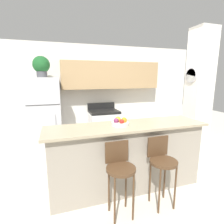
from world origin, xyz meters
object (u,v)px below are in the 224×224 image
object	(u,v)px
bar_stool_left	(120,169)
fruit_bowl	(120,122)
stove_range	(104,127)
trash_bin	(73,146)
refrigerator	(45,116)
potted_plant_on_fridge	(41,66)
bar_stool_right	(162,162)

from	to	relation	value
bar_stool_left	fruit_bowl	bearing A→B (deg)	69.66
stove_range	trash_bin	bearing A→B (deg)	-158.84
refrigerator	potted_plant_on_fridge	bearing A→B (deg)	115.97
stove_range	potted_plant_on_fridge	xyz separation A→B (m)	(-1.40, -0.07, 1.52)
bar_stool_left	trash_bin	bearing A→B (deg)	101.02
refrigerator	trash_bin	size ratio (longest dim) A/B	4.57
potted_plant_on_fridge	trash_bin	size ratio (longest dim) A/B	1.18
bar_stool_right	fruit_bowl	bearing A→B (deg)	131.03
refrigerator	trash_bin	world-z (taller)	refrigerator
bar_stool_right	fruit_bowl	world-z (taller)	fruit_bowl
stove_range	fruit_bowl	bearing A→B (deg)	-97.93
bar_stool_left	potted_plant_on_fridge	world-z (taller)	potted_plant_on_fridge
stove_range	bar_stool_left	world-z (taller)	stove_range
stove_range	potted_plant_on_fridge	world-z (taller)	potted_plant_on_fridge
bar_stool_right	potted_plant_on_fridge	distance (m)	3.09
bar_stool_right	fruit_bowl	size ratio (longest dim) A/B	3.62
bar_stool_left	bar_stool_right	bearing A→B (deg)	0.00
stove_range	potted_plant_on_fridge	bearing A→B (deg)	-177.10
bar_stool_right	potted_plant_on_fridge	xyz separation A→B (m)	(-1.56, 2.29, 1.36)
fruit_bowl	trash_bin	bearing A→B (deg)	110.35
refrigerator	potted_plant_on_fridge	size ratio (longest dim) A/B	3.88
potted_plant_on_fridge	fruit_bowl	world-z (taller)	potted_plant_on_fridge
stove_range	bar_stool_left	size ratio (longest dim) A/B	1.14
fruit_bowl	bar_stool_right	bearing A→B (deg)	-48.97
bar_stool_left	trash_bin	size ratio (longest dim) A/B	2.48
stove_range	trash_bin	world-z (taller)	stove_range
bar_stool_right	trash_bin	xyz separation A→B (m)	(-1.00, 2.04, -0.43)
bar_stool_left	bar_stool_right	xyz separation A→B (m)	(0.60, 0.00, 0.00)
stove_range	bar_stool_right	size ratio (longest dim) A/B	1.14
refrigerator	potted_plant_on_fridge	distance (m)	1.11
refrigerator	stove_range	size ratio (longest dim) A/B	1.62
trash_bin	potted_plant_on_fridge	bearing A→B (deg)	155.81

